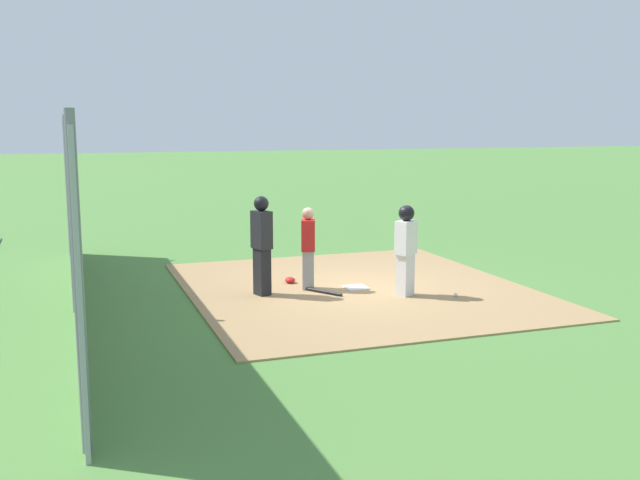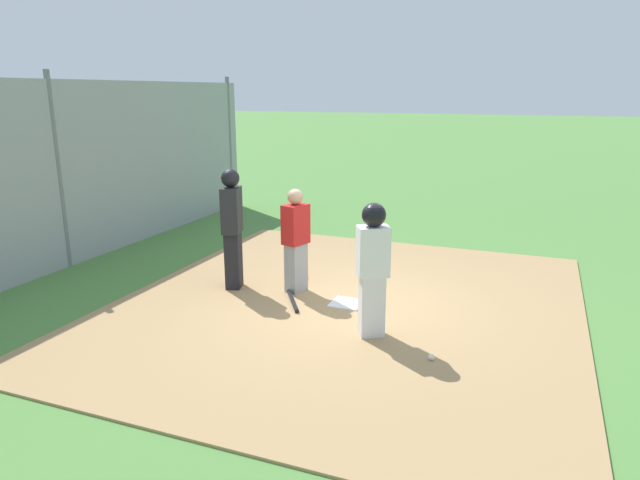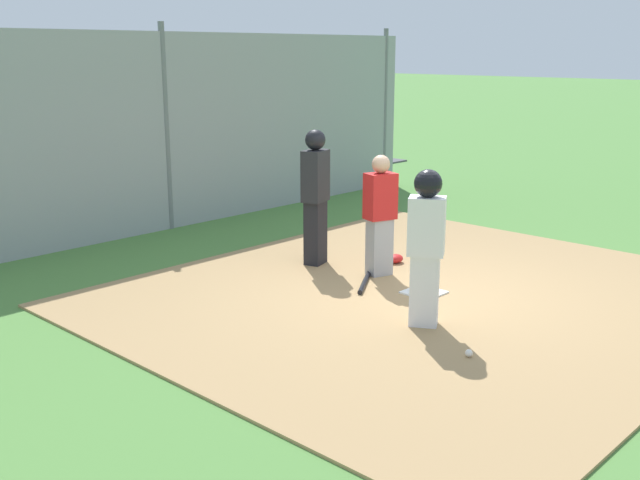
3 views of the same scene
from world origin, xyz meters
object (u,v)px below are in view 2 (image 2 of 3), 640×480
(baseball_bat, at_px, (293,301))
(baseball, at_px, (431,357))
(home_plate, at_px, (347,303))
(catcher, at_px, (296,239))
(umpire, at_px, (232,226))
(catcher_mask, at_px, (301,274))
(runner, at_px, (373,261))

(baseball_bat, relative_size, baseball, 11.33)
(baseball, bearing_deg, baseball_bat, -115.75)
(home_plate, height_order, catcher, catcher)
(catcher, xyz_separation_m, umpire, (0.20, -0.97, 0.17))
(umpire, xyz_separation_m, baseball, (1.35, 3.34, -0.95))
(catcher, distance_m, catcher_mask, 0.98)
(catcher, xyz_separation_m, catcher_mask, (-0.59, -0.18, -0.76))
(catcher, bearing_deg, catcher_mask, 125.46)
(home_plate, distance_m, runner, 1.46)
(runner, distance_m, baseball_bat, 1.79)
(catcher_mask, xyz_separation_m, baseball, (2.14, 2.55, -0.02))
(umpire, xyz_separation_m, runner, (0.93, 2.50, -0.01))
(runner, height_order, baseball, runner)
(umpire, relative_size, runner, 1.09)
(catcher, height_order, catcher_mask, catcher)
(catcher_mask, bearing_deg, umpire, -44.93)
(home_plate, distance_m, catcher_mask, 1.37)
(umpire, xyz_separation_m, catcher_mask, (-0.79, 0.79, -0.93))
(catcher, bearing_deg, baseball_bat, -54.13)
(catcher, relative_size, umpire, 0.86)
(runner, relative_size, catcher_mask, 7.06)
(catcher, xyz_separation_m, baseball_bat, (0.48, 0.15, -0.79))
(baseball_bat, xyz_separation_m, catcher_mask, (-1.07, -0.34, 0.03))
(umpire, bearing_deg, baseball, -38.68)
(baseball_bat, distance_m, catcher_mask, 1.12)
(catcher, xyz_separation_m, baseball, (1.55, 2.37, -0.78))
(baseball_bat, bearing_deg, baseball, -148.13)
(home_plate, height_order, baseball_bat, baseball_bat)
(catcher, distance_m, runner, 1.91)
(catcher, bearing_deg, umpire, -150.44)
(umpire, relative_size, baseball, 25.07)
(runner, xyz_separation_m, catcher_mask, (-1.72, -1.71, -0.91))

